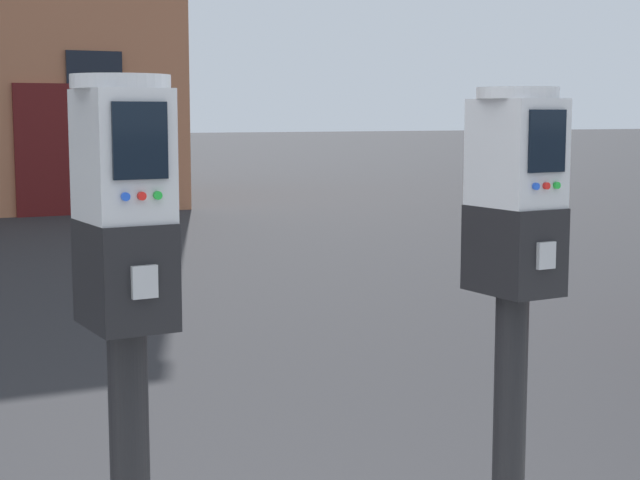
# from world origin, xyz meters

# --- Properties ---
(parking_meter_near_kerb) EXTENTS (0.23, 0.26, 1.57)m
(parking_meter_near_kerb) POSITION_xyz_m (-0.39, -0.24, 1.22)
(parking_meter_near_kerb) COLOR black
(parking_meter_near_kerb) RESTS_ON sidewalk_slab
(parking_meter_twin_adjacent) EXTENTS (0.23, 0.26, 1.55)m
(parking_meter_twin_adjacent) POSITION_xyz_m (0.67, -0.24, 1.21)
(parking_meter_twin_adjacent) COLOR black
(parking_meter_twin_adjacent) RESTS_ON sidewalk_slab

